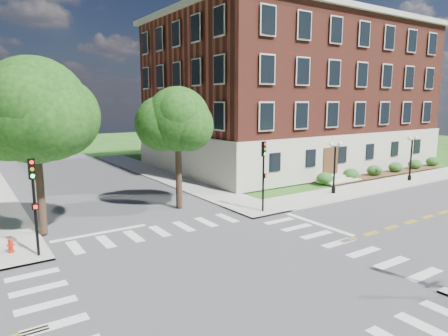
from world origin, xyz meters
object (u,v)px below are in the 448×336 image
twin_lamp_west (335,164)px  fire_hydrant (11,246)px  traffic_signal_nw (34,194)px  twin_lamp_east (411,155)px  traffic_signal_ne (264,167)px

twin_lamp_west → fire_hydrant: bearing=179.8°
twin_lamp_west → fire_hydrant: twin_lamp_west is taller
traffic_signal_nw → twin_lamp_west: size_ratio=1.13×
twin_lamp_east → traffic_signal_ne: bearing=-178.1°
traffic_signal_nw → twin_lamp_east: (32.60, 0.65, -0.66)m
traffic_signal_ne → twin_lamp_east: traffic_signal_ne is taller
twin_lamp_west → twin_lamp_east: (10.13, -0.43, 0.00)m
fire_hydrant → traffic_signal_nw: bearing=-47.6°
twin_lamp_east → fire_hydrant: (-33.67, 0.52, -2.06)m
traffic_signal_ne → twin_lamp_west: bearing=7.1°
twin_lamp_east → fire_hydrant: twin_lamp_east is taller
traffic_signal_nw → fire_hydrant: (-1.07, 1.18, -2.72)m
traffic_signal_ne → twin_lamp_west: 8.39m
twin_lamp_west → twin_lamp_east: size_ratio=1.00×
fire_hydrant → traffic_signal_ne: bearing=-4.2°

